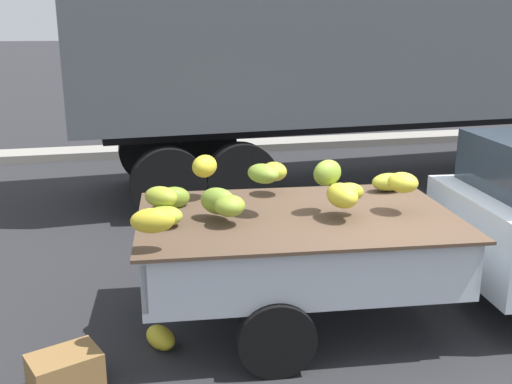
% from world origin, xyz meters
% --- Properties ---
extents(ground, '(220.00, 220.00, 0.00)m').
position_xyz_m(ground, '(0.00, 0.00, 0.00)').
color(ground, '#28282B').
extents(curb_strip, '(80.00, 0.80, 0.16)m').
position_xyz_m(curb_strip, '(0.00, 8.37, 0.08)').
color(curb_strip, gray).
rests_on(curb_strip, ground).
extents(pickup_truck, '(5.17, 2.23, 1.70)m').
position_xyz_m(pickup_truck, '(0.91, 0.09, 0.89)').
color(pickup_truck, silver).
rests_on(pickup_truck, ground).
extents(semi_trailer, '(12.12, 3.21, 3.95)m').
position_xyz_m(semi_trailer, '(2.62, 5.07, 2.54)').
color(semi_trailer, '#4C5156').
rests_on(semi_trailer, ground).
extents(fallen_banana_bunch_near_tailgate, '(0.34, 0.41, 0.19)m').
position_xyz_m(fallen_banana_bunch_near_tailgate, '(-2.32, 0.12, 0.09)').
color(fallen_banana_bunch_near_tailgate, gold).
rests_on(fallen_banana_bunch_near_tailgate, ground).
extents(produce_crate, '(0.62, 0.53, 0.31)m').
position_xyz_m(produce_crate, '(-3.09, -0.35, 0.15)').
color(produce_crate, olive).
rests_on(produce_crate, ground).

